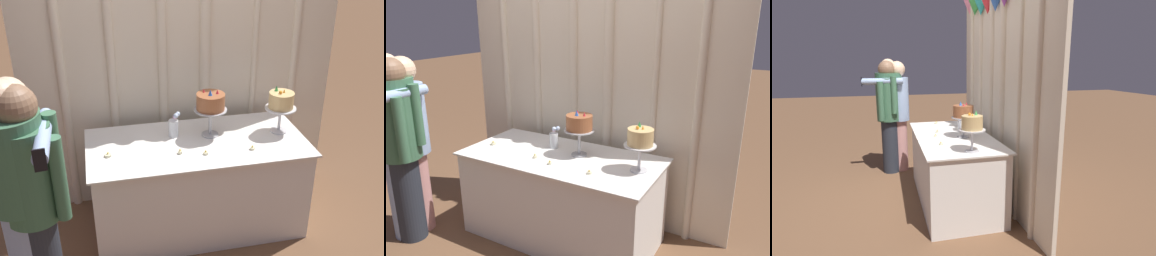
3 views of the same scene
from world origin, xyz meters
TOP-DOWN VIEW (x-y plane):
  - ground_plane at (0.00, 0.00)m, footprint 24.00×24.00m
  - draped_curtain at (-0.01, 0.63)m, footprint 2.67×0.17m
  - cake_table at (0.00, 0.10)m, footprint 1.70×0.82m
  - cake_display_nearleft at (0.13, 0.19)m, footprint 0.26×0.26m
  - cake_display_nearright at (0.69, 0.13)m, footprint 0.25×0.25m
  - flower_vase at (-0.16, 0.24)m, footprint 0.10×0.08m
  - tealight_far_left at (-0.69, 0.03)m, footprint 0.05×0.05m
  - tealight_near_left at (-0.16, -0.05)m, footprint 0.04×0.04m
  - tealight_near_right at (0.02, -0.10)m, footprint 0.04×0.04m
  - tealight_far_right at (0.38, -0.10)m, footprint 0.04×0.04m
  - guest_girl_blue_dress at (-1.21, -0.44)m, footprint 0.45×0.68m
  - guest_man_pink_jacket at (-1.16, -0.58)m, footprint 0.44×0.44m
  - guest_man_dark_suit at (-1.22, -0.55)m, footprint 0.53×0.46m

SIDE VIEW (x-z plane):
  - ground_plane at x=0.00m, z-range 0.00..0.00m
  - cake_table at x=0.00m, z-range 0.00..0.78m
  - tealight_near_right at x=0.02m, z-range 0.77..0.80m
  - tealight_far_right at x=0.38m, z-range 0.77..0.81m
  - tealight_far_left at x=-0.69m, z-range 0.77..0.81m
  - tealight_near_left at x=-0.16m, z-range 0.77..0.81m
  - flower_vase at x=-0.16m, z-range 0.76..0.97m
  - guest_man_dark_suit at x=-1.22m, z-range 0.07..1.70m
  - guest_man_pink_jacket at x=-1.16m, z-range 0.08..1.69m
  - guest_girl_blue_dress at x=-1.21m, z-range 0.10..1.70m
  - cake_display_nearright at x=0.69m, z-range 0.84..1.23m
  - cake_display_nearleft at x=0.13m, z-range 0.85..1.25m
  - draped_curtain at x=-0.01m, z-range 0.11..2.77m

